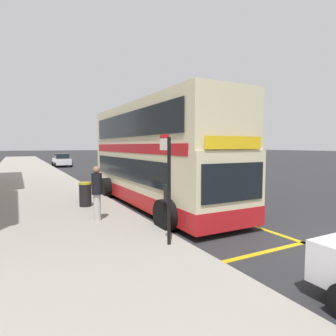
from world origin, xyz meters
TOP-DOWN VIEW (x-y plane):
  - ground_plane at (0.00, 32.00)m, footprint 260.00×260.00m
  - pavement_near at (-7.00, 32.00)m, footprint 6.00×76.00m
  - double_decker_bus at (-2.46, 7.76)m, footprint 3.25×10.34m
  - bus_bay_markings at (-2.49, 8.03)m, footprint 3.02×13.51m
  - bus_stop_sign at (-4.51, 2.71)m, footprint 0.09×0.51m
  - parked_car_white_kerbside at (-2.88, 34.22)m, footprint 2.09×4.20m
  - pedestrian_waiting_near_sign at (-5.53, 5.81)m, footprint 0.34×0.34m
  - litter_bin at (-5.40, 8.29)m, footprint 0.51×0.51m

SIDE VIEW (x-z plane):
  - ground_plane at x=0.00m, z-range 0.00..0.00m
  - bus_bay_markings at x=-2.49m, z-range 0.00..0.01m
  - pavement_near at x=-7.00m, z-range 0.00..0.14m
  - litter_bin at x=-5.40m, z-range 0.14..1.13m
  - parked_car_white_kerbside at x=-2.88m, z-range -0.01..1.61m
  - pedestrian_waiting_near_sign at x=-5.53m, z-range 0.23..2.05m
  - bus_stop_sign at x=-4.51m, z-range 0.38..3.15m
  - double_decker_bus at x=-2.46m, z-range -0.14..4.26m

